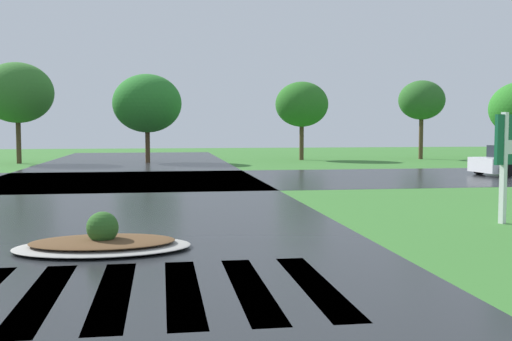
% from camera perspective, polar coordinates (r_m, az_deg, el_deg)
% --- Properties ---
extents(asphalt_roadway, '(10.95, 80.00, 0.01)m').
position_cam_1_polar(asphalt_roadway, '(13.04, -15.43, -5.64)').
color(asphalt_roadway, '#232628').
rests_on(asphalt_roadway, ground).
extents(asphalt_cross_road, '(90.00, 9.86, 0.01)m').
position_cam_1_polar(asphalt_cross_road, '(25.57, -12.12, -0.89)').
color(asphalt_cross_road, '#232628').
rests_on(asphalt_cross_road, ground).
extents(crosswalk_stripes, '(7.65, 3.45, 0.01)m').
position_cam_1_polar(crosswalk_stripes, '(8.55, -19.11, -10.81)').
color(crosswalk_stripes, white).
rests_on(crosswalk_stripes, ground).
extents(median_island, '(3.08, 1.89, 0.68)m').
position_cam_1_polar(median_island, '(11.28, -13.91, -6.44)').
color(median_island, '#9E9B93').
rests_on(median_island, ground).
extents(background_treeline, '(43.41, 5.36, 5.92)m').
position_cam_1_polar(background_treeline, '(39.09, -0.69, 6.31)').
color(background_treeline, '#4C3823').
rests_on(background_treeline, ground).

